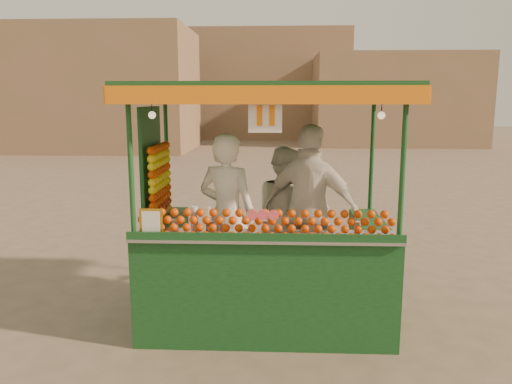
{
  "coord_description": "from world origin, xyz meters",
  "views": [
    {
      "loc": [
        0.4,
        -5.23,
        2.48
      ],
      "look_at": [
        0.16,
        0.19,
        1.48
      ],
      "focal_mm": 34.83,
      "sensor_mm": 36.0,
      "label": 1
    }
  ],
  "objects_px": {
    "juice_cart": "(260,249)",
    "vendor_middle": "(285,213)",
    "vendor_left": "(227,215)",
    "vendor_right": "(311,210)"
  },
  "relations": [
    {
      "from": "juice_cart",
      "to": "vendor_right",
      "type": "height_order",
      "value": "juice_cart"
    },
    {
      "from": "juice_cart",
      "to": "vendor_middle",
      "type": "bearing_deg",
      "value": 65.02
    },
    {
      "from": "vendor_left",
      "to": "vendor_middle",
      "type": "bearing_deg",
      "value": -121.49
    },
    {
      "from": "juice_cart",
      "to": "vendor_left",
      "type": "bearing_deg",
      "value": 166.34
    },
    {
      "from": "vendor_left",
      "to": "vendor_middle",
      "type": "height_order",
      "value": "vendor_left"
    },
    {
      "from": "juice_cart",
      "to": "vendor_middle",
      "type": "relative_size",
      "value": 1.78
    },
    {
      "from": "vendor_left",
      "to": "vendor_right",
      "type": "height_order",
      "value": "vendor_right"
    },
    {
      "from": "juice_cart",
      "to": "vendor_middle",
      "type": "height_order",
      "value": "juice_cart"
    },
    {
      "from": "vendor_left",
      "to": "vendor_right",
      "type": "distance_m",
      "value": 0.93
    },
    {
      "from": "vendor_left",
      "to": "vendor_right",
      "type": "xyz_separation_m",
      "value": [
        0.93,
        0.07,
        0.05
      ]
    }
  ]
}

